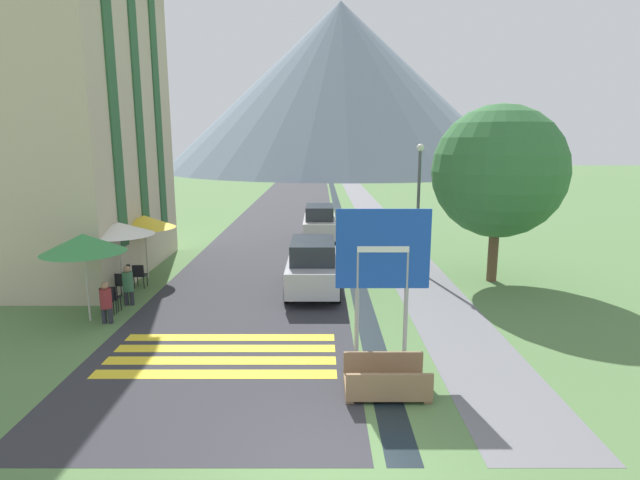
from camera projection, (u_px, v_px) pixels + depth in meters
The scene contains 23 objects.
ground_plane at pixel (321, 235), 27.49m from camera, with size 160.00×160.00×0.00m, color #517542.
road at pixel (287, 210), 37.29m from camera, with size 6.40×60.00×0.01m.
footpath at pixel (368, 210), 37.31m from camera, with size 2.20×60.00×0.01m.
drainage_channel at pixel (336, 210), 37.30m from camera, with size 0.60×60.00×0.00m.
crosswalk_marking at pixel (222, 354), 12.06m from camera, with size 5.44×2.54×0.01m.
mountain_distant at pixel (338, 88), 88.05m from camera, with size 61.92×61.92×28.66m.
hotel_building at pixel (67, 100), 18.33m from camera, with size 5.49×8.68×12.19m.
road_sign at pixel (381, 261), 11.34m from camera, with size 2.14×0.11×3.60m.
footbridge at pixel (384, 382), 10.23m from camera, with size 1.70×1.10×0.65m.
parked_car_near at pixel (311, 266), 16.97m from camera, with size 1.80×4.18×1.82m.
parked_car_far at pixel (318, 223), 25.90m from camera, with size 1.73×4.11×1.82m.
cafe_chair_far_left at pixel (137, 274), 17.41m from camera, with size 0.40×0.40×0.85m.
cafe_chair_near_left at pixel (109, 297), 14.85m from camera, with size 0.40×0.40×0.85m.
cafe_chair_middle at pixel (121, 283), 16.30m from camera, with size 0.40×0.40×0.85m.
cafe_chair_far_right at pixel (124, 273), 17.50m from camera, with size 0.40×0.40×0.85m.
cafe_chair_near_right at pixel (106, 298), 14.74m from camera, with size 0.40×0.40×0.85m.
cafe_umbrella_front_green at pixel (81, 243), 13.89m from camera, with size 2.29×2.29×2.54m.
cafe_umbrella_middle_white at pixel (116, 229), 16.19m from camera, with size 2.28×2.28×2.49m.
cafe_umbrella_rear_yellow at pixel (142, 222), 18.37m from camera, with size 2.24×2.24×2.39m.
person_seated_near at pixel (104, 301), 13.99m from camera, with size 0.32×0.32×1.23m.
person_seated_far at pixel (126, 284), 15.55m from camera, with size 0.32×0.32×1.28m.
streetlamp at pixel (417, 196), 19.42m from camera, with size 0.28×0.28×4.97m.
tree_by_path at pixel (497, 172), 17.70m from camera, with size 4.70×4.70×6.37m.
Camera 1 is at (-0.15, -7.02, 5.08)m, focal length 28.00 mm.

